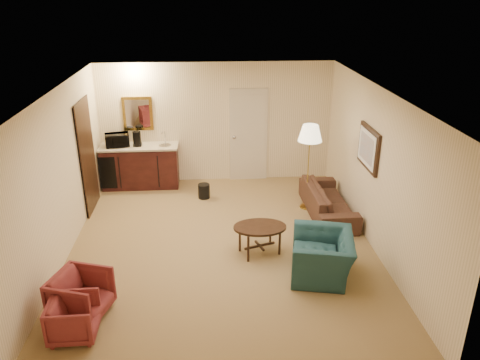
# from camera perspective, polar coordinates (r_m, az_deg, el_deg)

# --- Properties ---
(ground) EXTENTS (6.00, 6.00, 0.00)m
(ground) POSITION_cam_1_polar(r_m,az_deg,el_deg) (7.90, -2.16, -8.17)
(ground) COLOR #997E4D
(ground) RESTS_ON ground
(room_walls) EXTENTS (5.02, 6.01, 2.61)m
(room_walls) POSITION_cam_1_polar(r_m,az_deg,el_deg) (7.90, -3.26, 5.47)
(room_walls) COLOR beige
(room_walls) RESTS_ON ground
(wetbar_cabinet) EXTENTS (1.64, 0.58, 0.92)m
(wetbar_cabinet) POSITION_cam_1_polar(r_m,az_deg,el_deg) (10.26, -12.03, 1.67)
(wetbar_cabinet) COLOR #3C1613
(wetbar_cabinet) RESTS_ON ground
(sofa) EXTENTS (0.58, 1.87, 0.73)m
(sofa) POSITION_cam_1_polar(r_m,az_deg,el_deg) (8.99, 10.72, -1.96)
(sofa) COLOR black
(sofa) RESTS_ON ground
(teal_armchair) EXTENTS (0.85, 1.12, 0.88)m
(teal_armchair) POSITION_cam_1_polar(r_m,az_deg,el_deg) (7.09, 10.05, -8.30)
(teal_armchair) COLOR #1B3D43
(teal_armchair) RESTS_ON ground
(rose_chair_near) EXTENTS (0.54, 0.57, 0.58)m
(rose_chair_near) POSITION_cam_1_polar(r_m,az_deg,el_deg) (6.31, -19.63, -15.39)
(rose_chair_near) COLOR maroon
(rose_chair_near) RESTS_ON ground
(rose_chair_far) EXTENTS (0.79, 0.82, 0.68)m
(rose_chair_far) POSITION_cam_1_polar(r_m,az_deg,el_deg) (6.59, -18.83, -12.94)
(rose_chair_far) COLOR maroon
(rose_chair_far) RESTS_ON ground
(coffee_table) EXTENTS (0.99, 0.82, 0.49)m
(coffee_table) POSITION_cam_1_polar(r_m,az_deg,el_deg) (7.63, 2.41, -7.25)
(coffee_table) COLOR black
(coffee_table) RESTS_ON ground
(floor_lamp) EXTENTS (0.54, 0.54, 1.69)m
(floor_lamp) POSITION_cam_1_polar(r_m,az_deg,el_deg) (8.99, 8.31, 1.53)
(floor_lamp) COLOR #B59A3C
(floor_lamp) RESTS_ON ground
(waste_bin) EXTENTS (0.30, 0.30, 0.30)m
(waste_bin) POSITION_cam_1_polar(r_m,az_deg,el_deg) (9.61, -4.42, -1.35)
(waste_bin) COLOR black
(waste_bin) RESTS_ON ground
(microwave) EXTENTS (0.53, 0.37, 0.33)m
(microwave) POSITION_cam_1_polar(r_m,az_deg,el_deg) (10.13, -14.77, 4.89)
(microwave) COLOR black
(microwave) RESTS_ON wetbar_cabinet
(coffee_maker) EXTENTS (0.18, 0.18, 0.31)m
(coffee_maker) POSITION_cam_1_polar(r_m,az_deg,el_deg) (10.06, -12.44, 4.93)
(coffee_maker) COLOR black
(coffee_maker) RESTS_ON wetbar_cabinet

